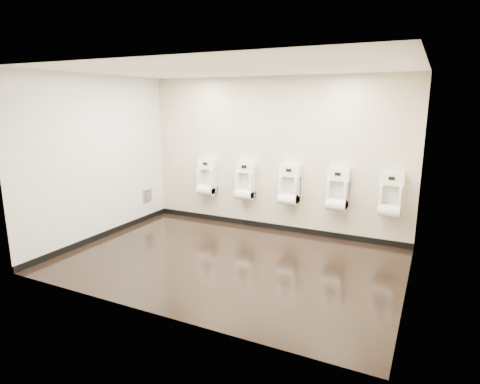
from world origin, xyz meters
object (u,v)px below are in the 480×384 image
object	(u,v)px
access_panel	(147,196)
urinal_0	(207,180)
urinal_2	(289,188)
urinal_1	(245,183)
urinal_3	(337,192)
urinal_4	(390,198)

from	to	relation	value
access_panel	urinal_0	xyz separation A→B (m)	(1.16, 0.42, 0.36)
urinal_0	urinal_2	world-z (taller)	same
urinal_1	urinal_3	world-z (taller)	same
urinal_4	urinal_1	bearing A→B (deg)	180.00
access_panel	urinal_0	distance (m)	1.28
urinal_0	urinal_2	xyz separation A→B (m)	(1.71, 0.00, 0.00)
urinal_0	urinal_1	distance (m)	0.84
urinal_2	urinal_3	world-z (taller)	same
urinal_0	urinal_4	xyz separation A→B (m)	(3.42, 0.00, 0.00)
urinal_0	urinal_2	size ratio (longest dim) A/B	1.00
urinal_2	urinal_4	distance (m)	1.71
urinal_0	urinal_3	world-z (taller)	same
urinal_3	urinal_4	size ratio (longest dim) A/B	1.00
urinal_2	urinal_3	xyz separation A→B (m)	(0.86, 0.00, 0.00)
urinal_0	urinal_4	distance (m)	3.42
urinal_2	urinal_4	bearing A→B (deg)	0.00
urinal_0	urinal_1	size ratio (longest dim) A/B	1.00
urinal_0	urinal_4	bearing A→B (deg)	0.00
access_panel	urinal_2	bearing A→B (deg)	8.43
urinal_0	urinal_1	xyz separation A→B (m)	(0.84, 0.00, 0.00)
urinal_1	urinal_4	xyz separation A→B (m)	(2.58, 0.00, 0.00)
urinal_0	urinal_4	size ratio (longest dim) A/B	1.00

